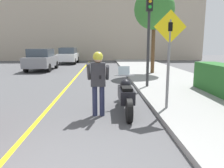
{
  "coord_description": "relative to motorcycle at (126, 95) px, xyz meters",
  "views": [
    {
      "loc": [
        1.14,
        -2.73,
        1.96
      ],
      "look_at": [
        1.38,
        3.67,
        0.81
      ],
      "focal_mm": 35.0,
      "sensor_mm": 36.0,
      "label": 1
    }
  ],
  "objects": [
    {
      "name": "sidewalk_curb",
      "position": [
        3.02,
        0.52,
        -0.43
      ],
      "size": [
        4.4,
        44.0,
        0.14
      ],
      "color": "gray",
      "rests_on": "ground"
    },
    {
      "name": "road_center_line",
      "position": [
        -2.38,
        2.52,
        -0.5
      ],
      "size": [
        0.12,
        36.0,
        0.01
      ],
      "color": "yellow",
      "rests_on": "ground"
    },
    {
      "name": "building_backdrop",
      "position": [
        -1.78,
        22.52,
        3.47
      ],
      "size": [
        28.0,
        1.2,
        7.96
      ],
      "color": "#B2A38E",
      "rests_on": "ground"
    },
    {
      "name": "motorcycle",
      "position": [
        0.0,
        0.0,
        0.0
      ],
      "size": [
        0.62,
        2.35,
        1.3
      ],
      "color": "black",
      "rests_on": "ground"
    },
    {
      "name": "person_biker",
      "position": [
        -0.79,
        -0.3,
        0.6
      ],
      "size": [
        0.59,
        0.48,
        1.79
      ],
      "color": "#282D4C",
      "rests_on": "ground"
    },
    {
      "name": "crossing_sign",
      "position": [
        1.2,
        -0.09,
        1.3
      ],
      "size": [
        0.91,
        0.08,
        2.76
      ],
      "color": "slate",
      "rests_on": "sidewalk_curb"
    },
    {
      "name": "traffic_light",
      "position": [
        1.3,
        3.32,
        2.39
      ],
      "size": [
        0.26,
        0.3,
        3.98
      ],
      "color": "#2D2D30",
      "rests_on": "sidewalk_curb"
    },
    {
      "name": "street_tree",
      "position": [
        2.59,
        8.13,
        3.67
      ],
      "size": [
        2.56,
        2.56,
        5.34
      ],
      "color": "brown",
      "rests_on": "sidewalk_curb"
    },
    {
      "name": "parked_car_grey",
      "position": [
        -5.49,
        11.11,
        0.35
      ],
      "size": [
        1.88,
        4.2,
        1.68
      ],
      "color": "black",
      "rests_on": "ground"
    },
    {
      "name": "parked_car_white",
      "position": [
        -4.41,
        17.39,
        0.35
      ],
      "size": [
        1.88,
        4.2,
        1.68
      ],
      "color": "black",
      "rests_on": "ground"
    },
    {
      "name": "parked_car_green",
      "position": [
        -5.21,
        22.94,
        0.35
      ],
      "size": [
        1.88,
        4.2,
        1.68
      ],
      "color": "black",
      "rests_on": "ground"
    }
  ]
}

